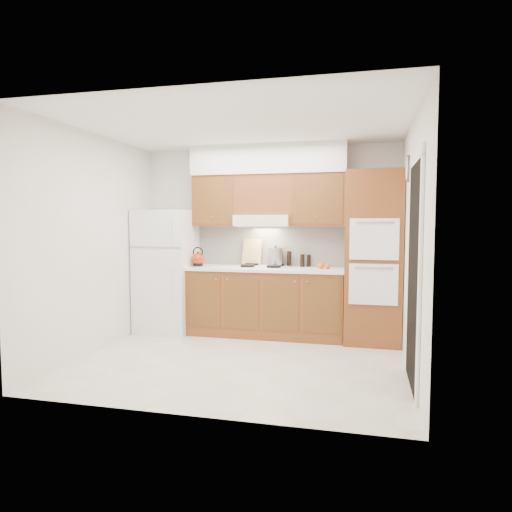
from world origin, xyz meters
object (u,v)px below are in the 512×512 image
Objects in this scene: kettle at (198,259)px; stock_pot at (276,256)px; oven_cabinet at (373,258)px; fridge at (167,271)px.

stock_pot reaches higher than kettle.
oven_cabinet is 12.41× the size of kettle.
fridge is 1.57m from stock_pot.
stock_pot is (1.54, 0.18, 0.22)m from fridge.
kettle is at bearing -2.82° from fridge.
fridge is 0.51m from kettle.
oven_cabinet reaches higher than stock_pot.
stock_pot is at bearing 173.55° from oven_cabinet.
fridge is 7.70× the size of stock_pot.
kettle is 0.79× the size of stock_pot.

